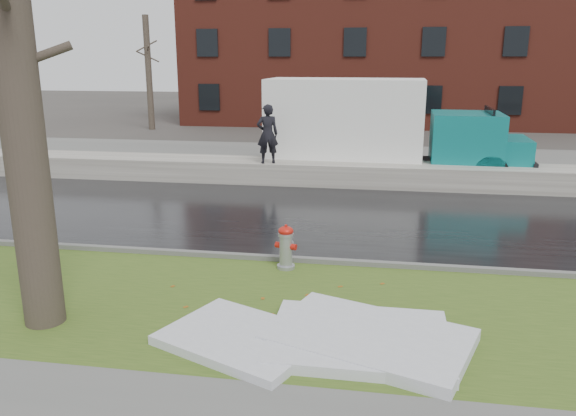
% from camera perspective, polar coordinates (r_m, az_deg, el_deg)
% --- Properties ---
extents(ground, '(120.00, 120.00, 0.00)m').
position_cam_1_polar(ground, '(10.68, 0.91, -7.56)').
color(ground, '#47423D').
rests_on(ground, ground).
extents(verge, '(60.00, 4.50, 0.04)m').
position_cam_1_polar(verge, '(9.54, -0.21, -10.28)').
color(verge, '#36511B').
rests_on(verge, ground).
extents(road, '(60.00, 7.00, 0.03)m').
position_cam_1_polar(road, '(14.90, 3.45, -0.94)').
color(road, black).
rests_on(road, ground).
extents(parking_lot, '(60.00, 9.00, 0.03)m').
position_cam_1_polar(parking_lot, '(23.17, 5.65, 4.75)').
color(parking_lot, slate).
rests_on(parking_lot, ground).
extents(curb, '(60.00, 0.15, 0.14)m').
position_cam_1_polar(curb, '(11.58, 1.64, -5.36)').
color(curb, slate).
rests_on(curb, ground).
extents(snowbank, '(60.00, 1.60, 0.75)m').
position_cam_1_polar(snowbank, '(18.89, 4.80, 3.55)').
color(snowbank, beige).
rests_on(snowbank, ground).
extents(brick_building, '(26.00, 12.00, 10.00)m').
position_cam_1_polar(brick_building, '(39.78, 10.55, 16.02)').
color(brick_building, maroon).
rests_on(brick_building, ground).
extents(bg_tree_left, '(1.40, 1.62, 6.50)m').
position_cam_1_polar(bg_tree_left, '(34.50, -13.97, 13.26)').
color(bg_tree_left, brown).
rests_on(bg_tree_left, ground).
extents(bg_tree_center, '(1.40, 1.62, 6.50)m').
position_cam_1_polar(bg_tree_center, '(36.54, -2.49, 13.74)').
color(bg_tree_center, brown).
rests_on(bg_tree_center, ground).
extents(fire_hydrant, '(0.45, 0.41, 0.91)m').
position_cam_1_polar(fire_hydrant, '(11.10, -0.20, -3.78)').
color(fire_hydrant, '#9B9DA3').
rests_on(fire_hydrant, verge).
extents(tree, '(1.50, 1.72, 7.68)m').
position_cam_1_polar(tree, '(9.03, -25.93, 12.37)').
color(tree, brown).
rests_on(tree, verge).
extents(box_truck, '(10.31, 2.71, 3.43)m').
position_cam_1_polar(box_truck, '(19.90, 8.93, 8.20)').
color(box_truck, black).
rests_on(box_truck, ground).
extents(worker, '(0.81, 0.66, 1.92)m').
position_cam_1_polar(worker, '(18.42, -2.10, 7.52)').
color(worker, black).
rests_on(worker, snowbank).
extents(snow_patch_near, '(2.61, 2.01, 0.16)m').
position_cam_1_polar(snow_patch_near, '(8.48, 7.21, -13.06)').
color(snow_patch_near, silver).
rests_on(snow_patch_near, verge).
extents(snow_patch_far, '(2.66, 2.36, 0.14)m').
position_cam_1_polar(snow_patch_far, '(8.49, -4.75, -13.03)').
color(snow_patch_far, silver).
rests_on(snow_patch_far, verge).
extents(snow_patch_side, '(3.24, 2.64, 0.18)m').
position_cam_1_polar(snow_patch_side, '(8.51, 8.29, -12.94)').
color(snow_patch_side, silver).
rests_on(snow_patch_side, verge).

